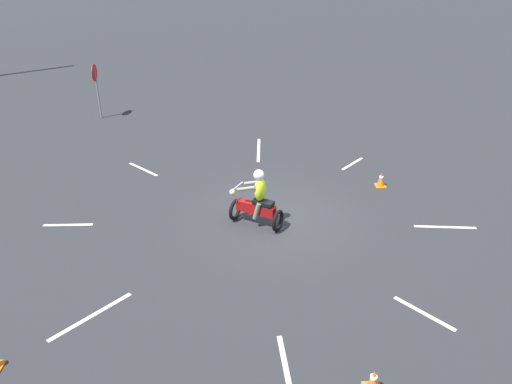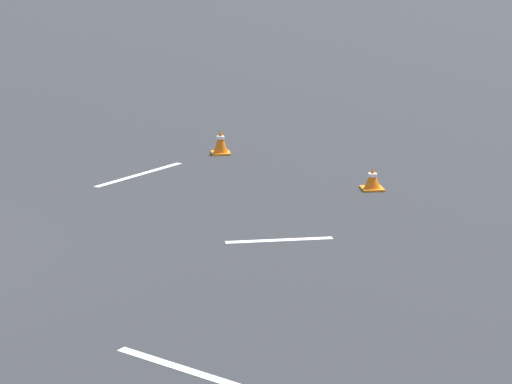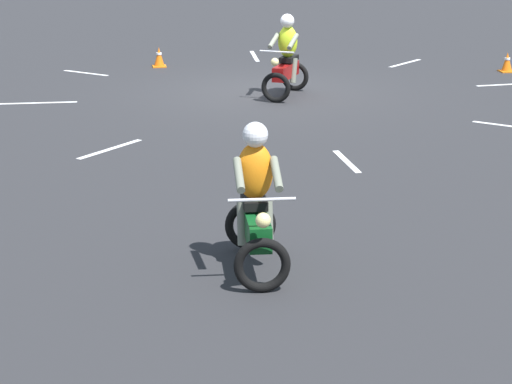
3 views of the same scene
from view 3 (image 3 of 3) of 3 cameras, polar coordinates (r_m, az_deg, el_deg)
name	(u,v)px [view 3 (image 3 of 3)]	position (r m, az deg, el deg)	size (l,w,h in m)	color
ground_plane	(267,92)	(20.87, 0.63, 5.75)	(120.00, 120.00, 0.00)	#28282B
motorcycle_rider_foreground	(286,61)	(20.31, 1.74, 7.51)	(1.19, 1.52, 1.66)	black
motorcycle_rider_background	(256,206)	(10.89, -0.02, -0.82)	(0.73, 1.53, 1.66)	black
traffic_cone_near_right	(159,57)	(23.93, -5.56, 7.67)	(0.32, 0.32, 0.47)	orange
traffic_cone_mid_center	(507,62)	(23.87, 14.16, 7.19)	(0.32, 0.32, 0.45)	orange
lane_stripe_e	(21,103)	(20.24, -13.29, 4.96)	(0.10, 2.18, 0.01)	silver
lane_stripe_ne	(110,149)	(16.37, -8.34, 2.45)	(0.10, 1.50, 0.01)	silver
lane_stripe_n	(347,161)	(15.52, 5.20, 1.76)	(0.10, 1.34, 0.01)	silver
lane_stripe_w	(507,84)	(22.32, 14.14, 5.98)	(0.10, 1.42, 0.01)	silver
lane_stripe_sw	(405,63)	(24.62, 8.52, 7.30)	(0.10, 1.42, 0.01)	silver
lane_stripe_s	(255,56)	(25.40, -0.09, 7.78)	(0.10, 1.66, 0.01)	silver
lane_stripe_se	(86,73)	(23.36, -9.70, 6.73)	(0.10, 1.29, 0.01)	silver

